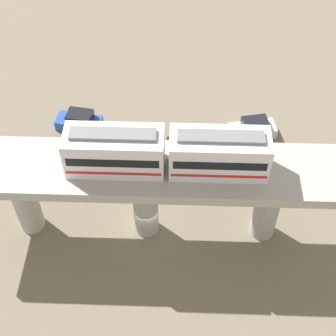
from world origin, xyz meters
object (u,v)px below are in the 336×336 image
object	(u,v)px
parked_car_blue	(79,121)
parked_car_red	(178,152)
train	(167,152)
parked_car_white	(253,129)

from	to	relation	value
parked_car_blue	parked_car_red	size ratio (longest dim) A/B	1.02
train	parked_car_red	bearing A→B (deg)	174.83
train	parked_car_white	distance (m)	15.48
parked_car_red	parked_car_white	distance (m)	7.57
train	parked_car_white	xyz separation A→B (m)	(-10.73, 7.56, -8.20)
parked_car_blue	parked_car_red	xyz separation A→B (m)	(3.60, 9.26, 0.00)
parked_car_blue	parked_car_white	distance (m)	16.14
parked_car_red	parked_car_white	size ratio (longest dim) A/B	0.97
parked_car_blue	parked_car_white	world-z (taller)	same
parked_car_white	train	bearing A→B (deg)	-47.00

